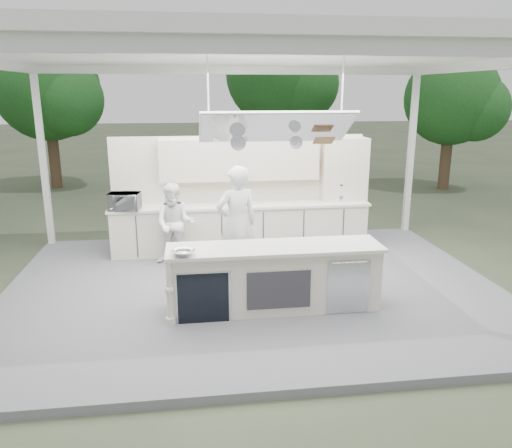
{
  "coord_description": "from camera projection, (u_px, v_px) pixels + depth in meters",
  "views": [
    {
      "loc": [
        -0.97,
        -7.62,
        3.23
      ],
      "look_at": [
        0.1,
        0.4,
        1.05
      ],
      "focal_mm": 35.0,
      "sensor_mm": 36.0,
      "label": 1
    }
  ],
  "objects": [
    {
      "name": "tree_cluster",
      "position": [
        211.0,
        88.0,
        16.73
      ],
      "size": [
        19.55,
        9.4,
        5.85
      ],
      "color": "#493B24",
      "rests_on": "ground"
    },
    {
      "name": "sous_chef",
      "position": [
        175.0,
        224.0,
        9.09
      ],
      "size": [
        0.83,
        0.7,
        1.5
      ],
      "primitive_type": "imported",
      "rotation": [
        0.0,
        0.0,
        -0.2
      ],
      "color": "white",
      "rests_on": "stage_deck"
    },
    {
      "name": "bowl_large",
      "position": [
        183.0,
        253.0,
        6.72
      ],
      "size": [
        0.4,
        0.4,
        0.08
      ],
      "primitive_type": "imported",
      "rotation": [
        0.0,
        0.0,
        -0.35
      ],
      "color": "silver",
      "rests_on": "demo_island"
    },
    {
      "name": "toaster_oven",
      "position": [
        124.0,
        201.0,
        9.28
      ],
      "size": [
        0.61,
        0.45,
        0.32
      ],
      "primitive_type": "imported",
      "rotation": [
        0.0,
        0.0,
        -0.12
      ],
      "color": "silver",
      "rests_on": "back_counter"
    },
    {
      "name": "back_wall_unit",
      "position": [
        262.0,
        176.0,
        9.92
      ],
      "size": [
        5.05,
        0.48,
        2.25
      ],
      "color": "beige",
      "rests_on": "stage_deck"
    },
    {
      "name": "stage_deck",
      "position": [
        253.0,
        288.0,
        8.24
      ],
      "size": [
        8.0,
        6.0,
        0.12
      ],
      "primitive_type": "cube",
      "color": "#5C5B60",
      "rests_on": "ground"
    },
    {
      "name": "demo_island",
      "position": [
        273.0,
        277.0,
        7.25
      ],
      "size": [
        3.1,
        0.79,
        0.95
      ],
      "color": "beige",
      "rests_on": "stage_deck"
    },
    {
      "name": "bowl_small",
      "position": [
        183.0,
        253.0,
        6.72
      ],
      "size": [
        0.23,
        0.23,
        0.07
      ],
      "primitive_type": "imported",
      "rotation": [
        0.0,
        0.0,
        -0.06
      ],
      "color": "silver",
      "rests_on": "demo_island"
    },
    {
      "name": "ground",
      "position": [
        253.0,
        292.0,
        8.25
      ],
      "size": [
        90.0,
        90.0,
        0.0
      ],
      "primitive_type": "plane",
      "color": "#434F36",
      "rests_on": "ground"
    },
    {
      "name": "back_counter",
      "position": [
        241.0,
        227.0,
        9.92
      ],
      "size": [
        5.08,
        0.72,
        0.95
      ],
      "color": "beige",
      "rests_on": "stage_deck"
    },
    {
      "name": "head_chef",
      "position": [
        237.0,
        224.0,
        8.22
      ],
      "size": [
        0.81,
        0.65,
        1.95
      ],
      "primitive_type": "imported",
      "rotation": [
        0.0,
        0.0,
        3.44
      ],
      "color": "silver",
      "rests_on": "stage_deck"
    },
    {
      "name": "tent",
      "position": [
        253.0,
        56.0,
        7.28
      ],
      "size": [
        8.2,
        6.2,
        3.86
      ],
      "color": "white",
      "rests_on": "ground"
    }
  ]
}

